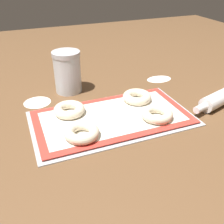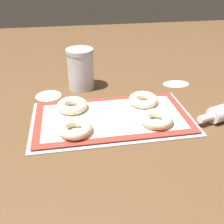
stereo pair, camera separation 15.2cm
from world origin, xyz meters
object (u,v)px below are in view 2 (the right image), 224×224
flour_canister (81,69)px  bagel_front_left (75,128)px  baking_tray (112,118)px  bagel_back_left (72,105)px  bagel_front_right (156,119)px  bagel_back_right (143,100)px

flour_canister → bagel_front_left: bearing=-97.3°
baking_tray → bagel_back_left: bearing=152.2°
bagel_front_right → bagel_back_left: same height
baking_tray → bagel_front_right: bagel_front_right is taller
bagel_back_right → bagel_front_left: bearing=-150.3°
baking_tray → bagel_front_left: bagel_front_left is taller
bagel_front_left → flour_canister: 0.34m
bagel_front_left → flour_canister: (0.04, 0.33, 0.05)m
baking_tray → flour_canister: 0.28m
baking_tray → bagel_back_left: bagel_back_left is taller
bagel_front_left → bagel_back_right: bearing=29.7°
bagel_front_left → bagel_back_left: bearing=90.7°
bagel_front_left → bagel_front_right: bearing=2.1°
bagel_back_left → bagel_back_right: size_ratio=1.00×
bagel_front_left → bagel_back_right: (0.25, 0.14, 0.00)m
bagel_back_left → bagel_front_left: bearing=-89.3°
flour_canister → baking_tray: bearing=-72.7°
baking_tray → bagel_back_right: bagel_back_right is taller
bagel_front_left → bagel_back_left: size_ratio=1.00×
bagel_front_right → bagel_back_left: size_ratio=1.00×
baking_tray → bagel_front_right: size_ratio=5.07×
baking_tray → bagel_front_left: 0.15m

